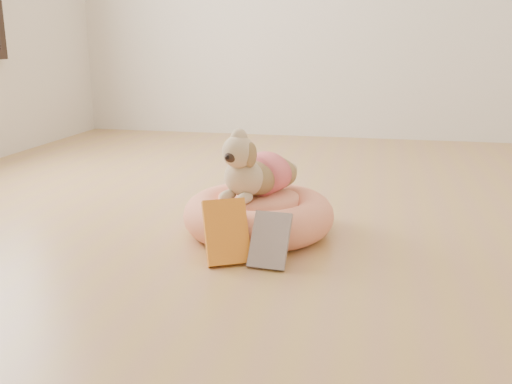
% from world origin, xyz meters
% --- Properties ---
extents(floor, '(4.50, 4.50, 0.00)m').
position_xyz_m(floor, '(0.00, 0.00, 0.00)').
color(floor, tan).
rests_on(floor, ground).
extents(pet_bed, '(0.61, 0.61, 0.16)m').
position_xyz_m(pet_bed, '(0.00, -0.20, 0.08)').
color(pet_bed, '#F68660').
rests_on(pet_bed, floor).
extents(dog, '(0.40, 0.46, 0.29)m').
position_xyz_m(dog, '(-0.01, -0.19, 0.30)').
color(dog, brown).
rests_on(dog, pet_bed).
extents(book_yellow, '(0.19, 0.19, 0.22)m').
position_xyz_m(book_yellow, '(-0.04, -0.53, 0.11)').
color(book_yellow, gold).
rests_on(book_yellow, floor).
extents(book_white, '(0.14, 0.14, 0.18)m').
position_xyz_m(book_white, '(0.11, -0.52, 0.09)').
color(book_white, white).
rests_on(book_white, floor).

